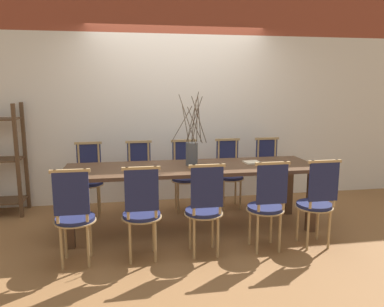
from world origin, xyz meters
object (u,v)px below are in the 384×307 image
at_px(chair_near_center, 205,206).
at_px(shelving_rack, 1,160).
at_px(dining_table, 192,174).
at_px(book_stack, 252,162).
at_px(chair_far_center, 185,173).
at_px(vase_centerpiece, 192,152).

distance_m(chair_near_center, shelving_rack, 2.91).
relative_size(dining_table, shelving_rack, 1.98).
relative_size(book_stack, shelving_rack, 0.13).
height_order(chair_near_center, chair_far_center, same).
relative_size(chair_far_center, shelving_rack, 0.65).
bearing_deg(shelving_rack, chair_near_center, -35.38).
bearing_deg(vase_centerpiece, chair_far_center, 88.29).
distance_m(chair_near_center, vase_centerpiece, 0.88).
height_order(dining_table, book_stack, book_stack).
relative_size(chair_far_center, book_stack, 4.90).
relative_size(vase_centerpiece, book_stack, 4.37).
relative_size(chair_near_center, vase_centerpiece, 1.12).
distance_m(dining_table, vase_centerpiece, 0.26).
distance_m(dining_table, chair_near_center, 0.74).
bearing_deg(book_stack, chair_far_center, 136.95).
relative_size(vase_centerpiece, shelving_rack, 0.58).
bearing_deg(chair_far_center, chair_near_center, 89.02).
height_order(chair_near_center, book_stack, chair_near_center).
xyz_separation_m(dining_table, shelving_rack, (-2.36, 0.96, 0.06)).
xyz_separation_m(chair_near_center, chair_far_center, (0.02, 1.45, 0.00)).
relative_size(dining_table, chair_far_center, 3.04).
xyz_separation_m(vase_centerpiece, shelving_rack, (-2.37, 0.90, -0.19)).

